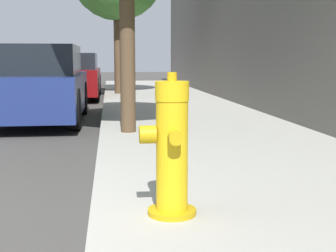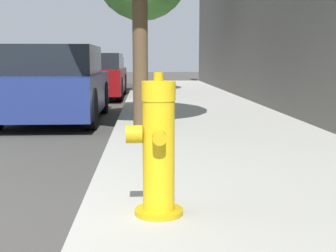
# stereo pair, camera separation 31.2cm
# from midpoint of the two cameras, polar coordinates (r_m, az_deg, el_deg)

# --- Properties ---
(sidewalk_slab) EXTENTS (3.13, 40.00, 0.14)m
(sidewalk_slab) POSITION_cam_midpoint_polar(r_m,az_deg,el_deg) (3.16, 21.37, -13.06)
(sidewalk_slab) COLOR #A8A59E
(sidewalk_slab) RESTS_ON ground_plane
(fire_hydrant) EXTENTS (0.38, 0.40, 0.96)m
(fire_hydrant) POSITION_cam_midpoint_polar(r_m,az_deg,el_deg) (3.11, 1.64, -2.96)
(fire_hydrant) COLOR #C39C11
(fire_hydrant) RESTS_ON sidewalk_slab
(parked_car_near) EXTENTS (1.79, 3.83, 1.43)m
(parked_car_near) POSITION_cam_midpoint_polar(r_m,az_deg,el_deg) (9.13, -12.70, 4.92)
(parked_car_near) COLOR navy
(parked_car_near) RESTS_ON ground_plane
(parked_car_mid) EXTENTS (1.71, 4.22, 1.35)m
(parked_car_mid) POSITION_cam_midpoint_polar(r_m,az_deg,el_deg) (14.43, -8.14, 6.04)
(parked_car_mid) COLOR maroon
(parked_car_mid) RESTS_ON ground_plane
(parked_car_far) EXTENTS (1.84, 4.09, 1.27)m
(parked_car_far) POSITION_cam_midpoint_polar(r_m,az_deg,el_deg) (20.49, -7.41, 6.56)
(parked_car_far) COLOR black
(parked_car_far) RESTS_ON ground_plane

